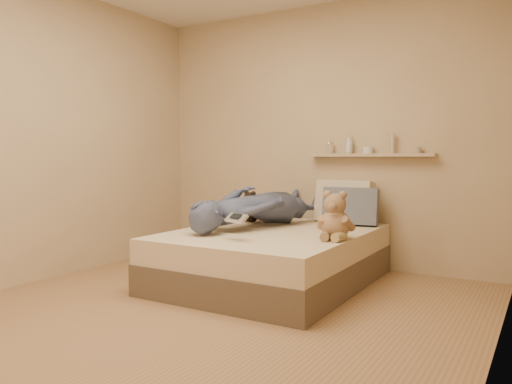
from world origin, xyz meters
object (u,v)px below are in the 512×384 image
Objects in this scene: dark_plush at (251,209)px; person at (256,206)px; pillow_grey at (350,207)px; game_console at (236,218)px; teddy_bear at (335,219)px; bed at (273,257)px; pillow_cream at (344,202)px; wall_shelf at (370,155)px.

dark_plush is 0.34m from person.
game_console is at bearing -109.05° from pillow_grey.
teddy_bear is at bearing 171.87° from person.
dark_plush is at bearing 153.02° from teddy_bear.
bed is 3.80× the size of pillow_grey.
game_console is 1.09m from dark_plush.
person is (-0.25, 0.14, 0.41)m from bed.
pillow_grey reaches higher than game_console.
pillow_cream is at bearing 129.39° from pillow_grey.
teddy_bear is 1.23m from dark_plush.
person is (-0.87, 0.30, 0.03)m from teddy_bear.
pillow_cream is (0.32, 1.41, 0.03)m from game_console.
person is at bearing 149.73° from bed.
teddy_bear is at bearing -77.75° from pillow_grey.
game_console is at bearing -89.49° from bed.
pillow_cream is 0.51m from wall_shelf.
pillow_grey is (0.91, 0.29, 0.04)m from dark_plush.
bed is 0.75m from teddy_bear.
teddy_bear is (0.63, -0.15, 0.38)m from bed.
dark_plush is 0.90m from pillow_cream.
wall_shelf reaches higher than dark_plush.
person is at bearing -136.16° from wall_shelf.
pillow_grey is (0.44, 1.27, -0.00)m from game_console.
game_console is at bearing -110.11° from wall_shelf.
wall_shelf reaches higher than pillow_cream.
pillow_cream reaches higher than pillow_grey.
game_console is at bearing 119.85° from person.
dark_plush is 0.55× the size of pillow_cream.
bed is 1.38m from wall_shelf.
dark_plush is at bearing -162.47° from pillow_grey.
wall_shelf is (0.80, 0.77, 0.46)m from person.
wall_shelf is (0.54, 1.49, 0.48)m from game_console.
person is at bearing -141.65° from pillow_grey.
teddy_bear is 0.92m from person.
teddy_bear reaches higher than person.
bed is at bearing -122.72° from pillow_grey.
person is at bearing 109.21° from game_console.
game_console is 1.45m from pillow_cream.
pillow_cream is at bearing -119.33° from person.
pillow_cream reaches higher than bed.
bed is at bearing -121.18° from wall_shelf.
teddy_bear is at bearing -13.70° from bed.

